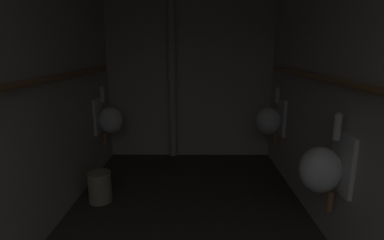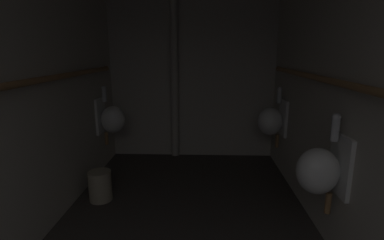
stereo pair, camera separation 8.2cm
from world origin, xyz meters
The scene contains 10 objects.
wall_left centered at (-1.18, 2.14, 1.18)m, with size 0.06×4.40×2.37m, color beige.
wall_right centered at (1.18, 2.14, 1.18)m, with size 0.06×4.40×2.37m, color beige.
wall_back centered at (0.00, 4.31, 1.18)m, with size 2.41×0.06×2.37m, color beige.
urinal_left_mid centered at (-1.00, 3.72, 0.67)m, with size 0.32×0.30×0.76m.
urinal_right_mid centered at (1.00, 2.16, 0.67)m, with size 0.32×0.30×0.76m.
urinal_right_far centered at (1.00, 3.69, 0.67)m, with size 0.32×0.30×0.76m.
supply_pipe_left centered at (-1.09, 2.15, 1.28)m, with size 0.06×3.61×0.06m.
supply_pipe_right centered at (1.09, 2.12, 1.28)m, with size 0.06×3.61×0.06m.
standpipe_back_wall centered at (-0.24, 4.20, 1.18)m, with size 0.11×0.11×2.32m, color beige.
waste_bin centered at (-0.89, 2.89, 0.16)m, with size 0.23×0.23×0.31m, color #9E937A.
Camera 2 is at (0.15, 0.16, 1.50)m, focal length 27.49 mm.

